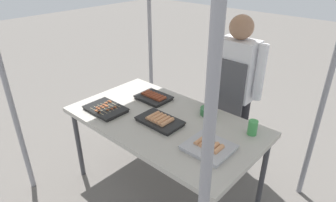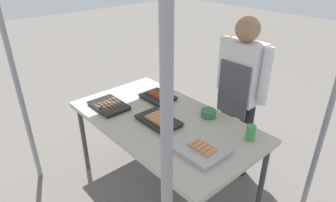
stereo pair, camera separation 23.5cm
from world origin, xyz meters
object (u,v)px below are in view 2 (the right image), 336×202
tray_pork_links (202,150)px  tray_spring_rolls (159,120)px  tray_grilled_sausages (158,97)px  tray_meat_skewers (109,106)px  condiment_bowl (208,113)px  vendor_woman (240,88)px  stall_table (163,125)px  drink_cup_near_edge (251,133)px

tray_pork_links → tray_spring_rolls: 0.49m
tray_grilled_sausages → tray_meat_skewers: bearing=-109.6°
condiment_bowl → vendor_woman: vendor_woman is taller
tray_spring_rolls → vendor_woman: vendor_woman is taller
tray_grilled_sausages → tray_spring_rolls: (0.33, -0.27, 0.00)m
tray_grilled_sausages → tray_pork_links: 0.88m
tray_grilled_sausages → vendor_woman: vendor_woman is taller
tray_meat_skewers → tray_pork_links: tray_pork_links is taller
tray_pork_links → condiment_bowl: bearing=126.1°
tray_spring_rolls → vendor_woman: bearing=74.7°
tray_pork_links → condiment_bowl: 0.49m
stall_table → tray_spring_rolls: tray_spring_rolls is taller
tray_spring_rolls → tray_meat_skewers: bearing=-161.4°
tray_grilled_sausages → tray_meat_skewers: (-0.15, -0.43, -0.00)m
tray_grilled_sausages → tray_meat_skewers: tray_grilled_sausages is taller
tray_pork_links → vendor_woman: size_ratio=0.21×
tray_grilled_sausages → tray_spring_rolls: tray_spring_rolls is taller
tray_meat_skewers → tray_pork_links: size_ratio=1.10×
condiment_bowl → drink_cup_near_edge: drink_cup_near_edge is taller
drink_cup_near_edge → vendor_woman: (-0.41, 0.43, 0.08)m
stall_table → tray_pork_links: (0.51, -0.09, 0.07)m
tray_grilled_sausages → tray_spring_rolls: 0.43m
tray_pork_links → vendor_woman: (-0.28, 0.80, 0.12)m
drink_cup_near_edge → stall_table: bearing=-156.2°
stall_table → tray_meat_skewers: 0.53m
tray_spring_rolls → vendor_woman: 0.81m
tray_pork_links → tray_grilled_sausages: bearing=160.2°
tray_grilled_sausages → vendor_woman: (0.55, 0.51, 0.12)m
tray_meat_skewers → tray_pork_links: 0.99m
tray_grilled_sausages → condiment_bowl: condiment_bowl is taller
tray_spring_rolls → condiment_bowl: size_ratio=2.94×
stall_table → vendor_woman: 0.77m
tray_grilled_sausages → condiment_bowl: size_ratio=2.44×
stall_table → tray_pork_links: tray_pork_links is taller
tray_spring_rolls → drink_cup_near_edge: size_ratio=3.15×
tray_pork_links → stall_table: bearing=169.6°
tray_spring_rolls → drink_cup_near_edge: bearing=29.0°
tray_pork_links → tray_spring_rolls: size_ratio=0.87×
tray_grilled_sausages → tray_meat_skewers: size_ratio=0.87×
tray_spring_rolls → condiment_bowl: (0.20, 0.37, 0.01)m
tray_spring_rolls → condiment_bowl: 0.42m
tray_grilled_sausages → drink_cup_near_edge: drink_cup_near_edge is taller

